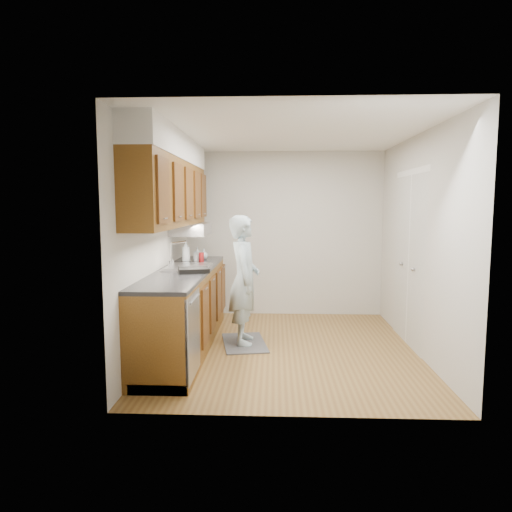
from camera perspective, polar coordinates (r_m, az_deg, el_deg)
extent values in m
plane|color=olive|center=(5.52, 3.76, -11.47)|extent=(3.50, 3.50, 0.00)
plane|color=white|center=(5.32, 3.96, 15.10)|extent=(3.50, 3.50, 0.00)
cube|color=beige|center=(5.45, -12.12, 1.59)|extent=(0.02, 3.50, 2.50)
cube|color=beige|center=(5.52, 19.62, 1.42)|extent=(0.02, 3.50, 2.50)
cube|color=beige|center=(7.02, 3.50, 2.76)|extent=(3.00, 0.02, 2.50)
cube|color=brown|center=(5.50, -8.88, -6.74)|extent=(0.60, 2.80, 0.90)
cube|color=black|center=(5.42, -9.12, -1.89)|extent=(0.63, 2.80, 0.04)
cube|color=#B2B2B7|center=(5.62, -8.56, -1.90)|extent=(0.48, 0.68, 0.14)
cube|color=#B2B2B7|center=(5.61, -8.57, -1.35)|extent=(0.52, 0.72, 0.01)
cube|color=#B2B2B7|center=(4.40, -7.89, -9.75)|extent=(0.03, 0.60, 0.80)
cube|color=brown|center=(5.39, -10.55, 7.69)|extent=(0.33, 2.80, 0.75)
cube|color=silver|center=(5.43, -10.67, 13.23)|extent=(0.35, 2.80, 0.30)
cube|color=#A5A5AA|center=(6.22, -8.14, 3.35)|extent=(0.46, 0.75, 0.16)
cube|color=beige|center=(5.83, 18.56, -0.52)|extent=(0.02, 1.22, 2.05)
cube|color=#5A5B5D|center=(5.70, -1.48, -10.80)|extent=(0.64, 0.92, 0.02)
imported|color=#A0B9C3|center=(5.50, -1.50, -1.92)|extent=(0.45, 0.65, 1.76)
imported|color=silver|center=(6.08, -8.75, 0.59)|extent=(0.14, 0.14, 0.29)
imported|color=silver|center=(6.26, -7.32, 0.27)|extent=(0.09, 0.10, 0.18)
imported|color=silver|center=(6.40, -6.57, 0.27)|extent=(0.16, 0.16, 0.15)
cylinder|color=red|center=(6.10, -6.85, -0.15)|extent=(0.08, 0.08, 0.13)
cylinder|color=#A5A5AA|center=(6.00, -7.49, -0.30)|extent=(0.07, 0.07, 0.12)
cube|color=black|center=(5.17, -7.81, -1.75)|extent=(0.40, 0.36, 0.05)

